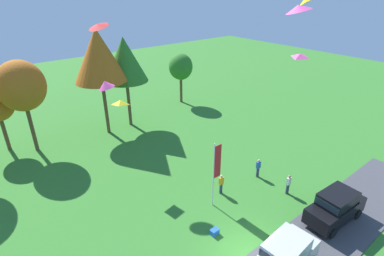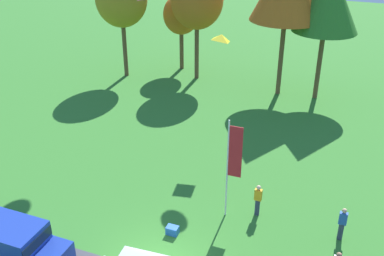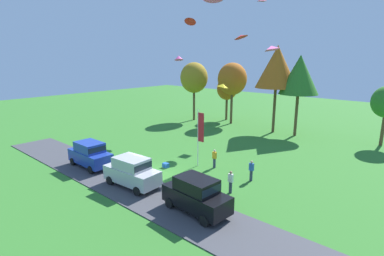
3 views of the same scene
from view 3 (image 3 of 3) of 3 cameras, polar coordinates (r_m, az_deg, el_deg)
ground_plane at (r=25.85m, az=-8.61°, el=-8.91°), size 120.00×120.00×0.00m
pavement_strip at (r=24.53m, az=-12.91°, el=-10.29°), size 36.00×4.40×0.06m
car_suv_by_flagpole at (r=28.50m, az=-18.85°, el=-4.60°), size 4.61×2.06×2.28m
car_suv_near_entrance at (r=23.47m, az=-11.40°, el=-7.98°), size 4.71×2.29×2.28m
car_suv_far_end at (r=19.43m, az=0.83°, el=-12.37°), size 4.71×2.29×2.28m
person_watching_sky at (r=22.32m, az=7.36°, el=-10.13°), size 0.36×0.24×1.71m
person_beside_suv at (r=24.67m, az=11.23°, el=-7.94°), size 0.36×0.24×1.71m
person_on_lawn at (r=27.03m, az=4.29°, el=-5.80°), size 0.36×0.24×1.71m
tree_center_back at (r=46.90m, az=0.39°, el=9.54°), size 4.26×4.26×8.98m
tree_right_of_center at (r=47.40m, az=6.69°, el=7.39°), size 3.15×3.15×6.66m
tree_lone_near at (r=44.56m, az=7.68°, el=9.21°), size 4.25×4.25×8.98m
tree_left_of_center at (r=40.11m, az=15.87°, el=11.13°), size 5.31×5.31×11.20m
tree_far_right at (r=39.20m, az=19.79°, el=9.49°), size 4.75×4.75×10.02m
flag_banner at (r=26.61m, az=1.53°, el=-0.59°), size 0.71×0.08×5.24m
cooler_box at (r=27.35m, az=-5.02°, el=-7.09°), size 0.56×0.40×0.40m
kite_delta_mid_center at (r=36.25m, az=9.29°, el=16.84°), size 1.88×1.88×0.77m
kite_delta_trailing_tail at (r=32.36m, az=-2.55°, el=13.22°), size 1.38×1.36×0.66m
kite_diamond_high_left at (r=21.18m, az=14.87°, el=14.54°), size 0.82×1.09×0.44m
kite_diamond_over_trees at (r=33.85m, az=13.17°, el=22.71°), size 0.87×1.11×0.29m
kite_delta_low_drifter at (r=41.39m, az=-0.29°, el=19.82°), size 2.01×2.00×1.19m
kite_diamond_near_flag at (r=33.98m, az=5.94°, el=8.03°), size 1.50×1.49×0.57m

